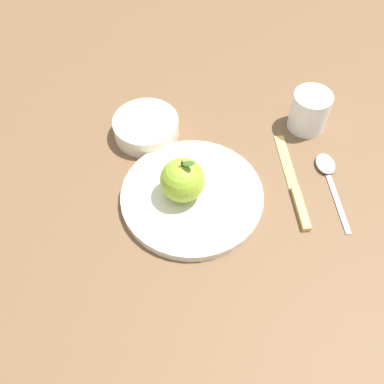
% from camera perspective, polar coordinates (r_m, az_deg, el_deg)
% --- Properties ---
extents(ground_plane, '(2.40, 2.40, 0.00)m').
position_cam_1_polar(ground_plane, '(0.77, 3.31, 0.36)').
color(ground_plane, brown).
extents(dinner_plate, '(0.24, 0.24, 0.02)m').
position_cam_1_polar(dinner_plate, '(0.75, 0.00, -0.48)').
color(dinner_plate, silver).
rests_on(dinner_plate, ground_plane).
extents(apple, '(0.07, 0.07, 0.09)m').
position_cam_1_polar(apple, '(0.72, -1.24, 1.56)').
color(apple, '#8CB22D').
rests_on(apple, dinner_plate).
extents(side_bowl, '(0.12, 0.12, 0.04)m').
position_cam_1_polar(side_bowl, '(0.85, -5.96, 8.46)').
color(side_bowl, silver).
rests_on(side_bowl, ground_plane).
extents(cup, '(0.07, 0.07, 0.08)m').
position_cam_1_polar(cup, '(0.87, 14.97, 10.24)').
color(cup, white).
rests_on(cup, ground_plane).
extents(knife, '(0.09, 0.20, 0.01)m').
position_cam_1_polar(knife, '(0.79, 13.09, 0.49)').
color(knife, '#D8B766').
rests_on(knife, ground_plane).
extents(spoon, '(0.08, 0.17, 0.01)m').
position_cam_1_polar(spoon, '(0.83, 17.15, 2.49)').
color(spoon, silver).
rests_on(spoon, ground_plane).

